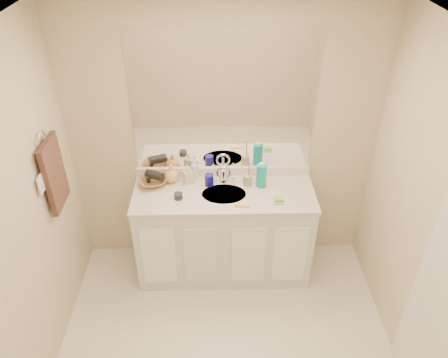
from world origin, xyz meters
The scene contains 26 objects.
ceiling centered at (0.00, 0.00, 2.40)m, with size 2.60×2.60×0.02m, color white.
wall_back centered at (0.00, 1.30, 1.20)m, with size 2.60×0.02×2.40m, color beige.
wall_left centered at (-1.30, 0.00, 1.20)m, with size 0.02×2.60×2.40m, color beige.
wall_right centered at (1.30, 0.00, 1.20)m, with size 0.02×2.60×2.40m, color beige.
vanity_cabinet centered at (0.00, 1.02, 0.42)m, with size 1.50×0.55×0.85m, color silver.
countertop centered at (0.00, 1.02, 0.86)m, with size 1.52×0.57×0.03m, color silver.
backsplash centered at (0.00, 1.29, 0.92)m, with size 1.52×0.03×0.08m, color white.
sink_basin centered at (0.00, 1.00, 0.87)m, with size 0.37×0.37×0.02m, color beige.
faucet centered at (0.00, 1.18, 0.94)m, with size 0.02×0.02×0.11m, color silver.
mirror centered at (0.00, 1.29, 1.56)m, with size 1.48×0.01×1.20m, color white.
blue_mug centered at (-0.12, 1.14, 0.93)m, with size 0.08×0.08×0.10m, color navy.
tan_cup centered at (0.20, 1.13, 0.93)m, with size 0.07×0.07×0.10m, color tan.
toothbrush centered at (0.21, 1.13, 1.03)m, with size 0.01×0.01×0.19m, color #FE438E.
mouthwash_bottle centered at (0.32, 1.12, 0.98)m, with size 0.09×0.09×0.21m, color #0EB1B0.
soap_dish centered at (0.44, 0.89, 0.89)m, with size 0.10×0.08×0.01m, color silver.
green_soap centered at (0.44, 0.89, 0.90)m, with size 0.07×0.05×0.03m, color #85D233.
orange_comb centered at (0.14, 0.83, 0.88)m, with size 0.13×0.03×0.01m, color orange.
dark_jar centered at (-0.37, 0.95, 0.90)m, with size 0.07×0.07×0.05m, color #242328.
soap_bottle_white centered at (-0.25, 1.25, 0.97)m, with size 0.07×0.07×0.18m, color white.
soap_bottle_cream centered at (-0.30, 1.18, 0.96)m, with size 0.07×0.08×0.17m, color beige.
soap_bottle_yellow centered at (-0.45, 1.20, 0.96)m, with size 0.13×0.13×0.16m, color #F1B55D.
wicker_basket centered at (-0.60, 1.16, 0.91)m, with size 0.24×0.24×0.06m, color olive.
hair_dryer centered at (-0.58, 1.16, 0.97)m, with size 0.08×0.08×0.15m, color black.
towel_ring centered at (-1.27, 0.77, 1.55)m, with size 0.11×0.11×0.01m, color silver.
hand_towel centered at (-1.25, 0.77, 1.25)m, with size 0.04×0.32×0.55m, color black.
switch_plate centered at (-1.27, 0.57, 1.30)m, with size 0.01×0.09×0.13m, color white.
Camera 1 is at (-0.06, -1.91, 3.03)m, focal length 35.00 mm.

